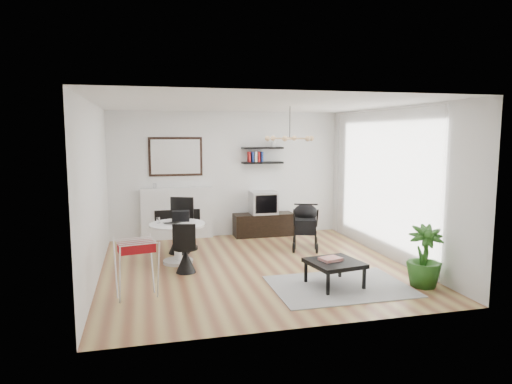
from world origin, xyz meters
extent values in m
plane|color=brown|center=(0.00, 0.00, 0.00)|extent=(5.00, 5.00, 0.00)
plane|color=white|center=(0.00, 0.00, 2.70)|extent=(5.00, 5.00, 0.00)
plane|color=white|center=(0.00, 2.50, 1.35)|extent=(5.00, 0.00, 5.00)
plane|color=white|center=(-2.50, 0.00, 1.35)|extent=(0.00, 5.00, 5.00)
plane|color=white|center=(2.50, 0.00, 1.35)|extent=(0.00, 5.00, 5.00)
cube|color=white|center=(2.40, 0.20, 1.35)|extent=(0.04, 3.60, 2.60)
cube|color=white|center=(-1.10, 2.42, 0.55)|extent=(1.50, 0.15, 1.10)
cube|color=black|center=(-1.10, 2.36, 0.48)|extent=(0.95, 0.06, 0.32)
cube|color=black|center=(-1.10, 2.48, 1.75)|extent=(1.12, 0.03, 0.82)
cube|color=white|center=(-1.10, 2.46, 1.75)|extent=(1.02, 0.01, 0.72)
cube|color=black|center=(0.76, 2.37, 1.60)|extent=(0.90, 0.25, 0.04)
cube|color=black|center=(0.76, 2.37, 1.92)|extent=(0.90, 0.25, 0.04)
cube|color=black|center=(0.76, 2.26, 0.25)|extent=(1.31, 0.46, 0.49)
cube|color=silver|center=(0.76, 2.26, 0.74)|extent=(0.56, 0.49, 0.49)
cube|color=black|center=(0.76, 2.02, 0.74)|extent=(0.48, 0.01, 0.39)
cylinder|color=white|center=(-1.23, 0.55, 0.03)|extent=(0.52, 0.52, 0.06)
cylinder|color=white|center=(-1.23, 0.55, 0.36)|extent=(0.13, 0.13, 0.61)
cylinder|color=white|center=(-1.23, 0.55, 0.68)|extent=(0.96, 0.96, 0.04)
imported|color=black|center=(-1.31, 0.49, 0.71)|extent=(0.33, 0.25, 0.02)
cube|color=black|center=(-1.16, 0.75, 0.79)|extent=(0.32, 0.22, 0.18)
cube|color=silver|center=(-1.11, 0.44, 0.70)|extent=(0.33, 0.29, 0.01)
cylinder|color=white|center=(-1.55, 0.66, 0.75)|extent=(0.06, 0.06, 0.10)
cylinder|color=black|center=(-1.16, 1.22, 0.50)|extent=(0.49, 0.49, 0.06)
cone|color=black|center=(-1.16, 1.22, 0.23)|extent=(0.40, 0.40, 0.47)
cube|color=black|center=(-1.08, 1.43, 0.78)|extent=(0.43, 0.21, 0.50)
cylinder|color=black|center=(-1.15, -0.03, 0.41)|extent=(0.40, 0.40, 0.05)
cone|color=black|center=(-1.15, -0.03, 0.19)|extent=(0.32, 0.32, 0.38)
cube|color=black|center=(-1.19, -0.20, 0.63)|extent=(0.36, 0.10, 0.41)
cube|color=maroon|center=(-1.90, -1.02, 0.72)|extent=(0.51, 0.35, 0.13)
cube|color=black|center=(1.24, 0.92, 0.47)|extent=(0.57, 0.69, 0.28)
ellipsoid|color=black|center=(1.30, 1.09, 0.69)|extent=(0.47, 0.47, 0.34)
cylinder|color=black|center=(1.11, 0.56, 0.94)|extent=(0.42, 0.18, 0.03)
torus|color=black|center=(1.13, 1.25, 0.09)|extent=(0.12, 0.21, 0.21)
torus|color=black|center=(1.54, 1.10, 0.09)|extent=(0.12, 0.21, 0.21)
torus|color=black|center=(0.94, 0.73, 0.09)|extent=(0.12, 0.21, 0.21)
torus|color=black|center=(1.35, 0.58, 0.09)|extent=(0.12, 0.21, 0.21)
cube|color=gray|center=(0.97, -1.28, 0.01)|extent=(1.98, 1.43, 0.01)
cube|color=black|center=(0.91, -1.23, 0.35)|extent=(0.82, 0.82, 0.06)
cube|color=black|center=(0.66, -1.58, 0.17)|extent=(0.04, 0.04, 0.31)
cube|color=black|center=(1.26, -1.48, 0.17)|extent=(0.04, 0.04, 0.31)
cube|color=black|center=(0.55, -0.98, 0.17)|extent=(0.04, 0.04, 0.31)
cube|color=black|center=(1.15, -0.88, 0.17)|extent=(0.04, 0.04, 0.31)
cube|color=#DD4437|center=(0.86, -1.18, 0.40)|extent=(0.35, 0.31, 0.04)
imported|color=#215117|center=(2.17, -1.56, 0.45)|extent=(0.64, 0.64, 0.91)
camera|label=1|loc=(-1.79, -7.25, 2.24)|focal=32.00mm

